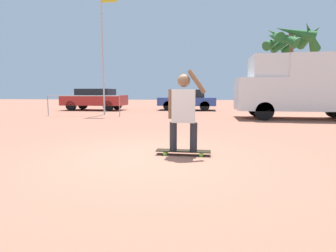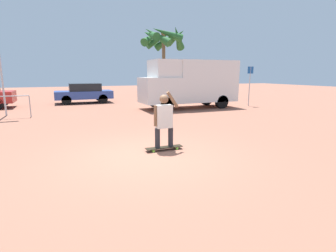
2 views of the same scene
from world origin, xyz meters
TOP-DOWN VIEW (x-y plane):
  - ground_plane at (0.00, 0.00)m, footprint 80.00×80.00m
  - skateboard at (0.65, 0.30)m, footprint 1.06×0.24m
  - person_skateboarder at (0.65, 0.30)m, footprint 0.72×0.24m
  - camper_van at (5.54, 8.22)m, footprint 5.91×2.10m
  - parked_car_blue at (-0.26, 13.66)m, footprint 3.95×1.83m
  - parked_car_red at (-6.65, 12.70)m, footprint 4.25×1.92m
  - palm_tree_near_van at (7.60, 17.95)m, footprint 4.53×4.54m
  - flagpole at (-4.43, 9.06)m, footprint 0.93×0.12m
  - plaza_railing_segment at (-5.27, 8.10)m, footprint 3.99×0.05m

SIDE VIEW (x-z plane):
  - ground_plane at x=0.00m, z-range 0.00..0.00m
  - skateboard at x=0.65m, z-range 0.03..0.12m
  - parked_car_blue at x=-0.26m, z-range 0.04..1.45m
  - parked_car_red at x=-6.65m, z-range 0.06..1.53m
  - plaza_railing_segment at x=-5.27m, z-range 0.36..1.43m
  - person_skateboarder at x=0.65m, z-range 0.14..1.69m
  - camper_van at x=5.54m, z-range 0.13..3.02m
  - flagpole at x=-4.43m, z-range 0.47..7.22m
  - palm_tree_near_van at x=7.60m, z-range 2.16..8.66m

